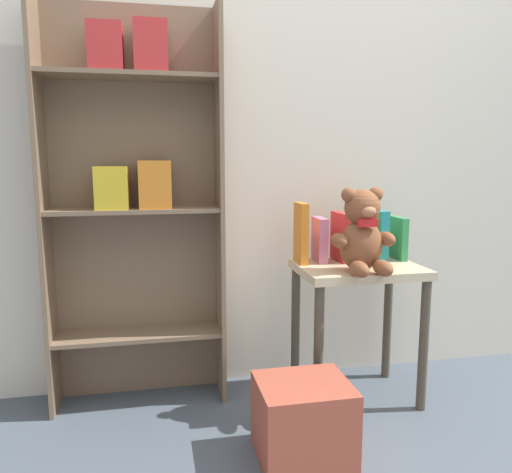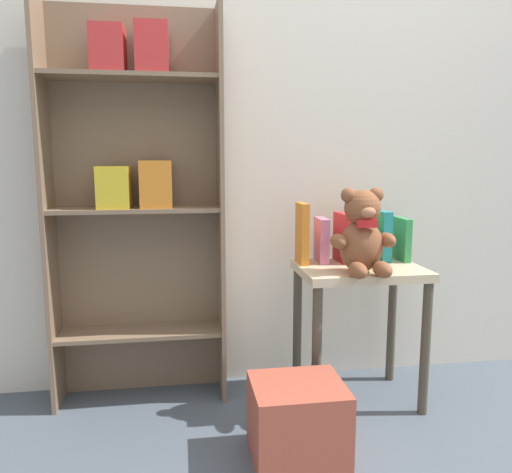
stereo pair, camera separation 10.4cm
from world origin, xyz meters
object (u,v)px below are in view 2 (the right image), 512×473
object	(u,v)px
book_standing_red	(342,238)
book_standing_pink	(322,240)
bookshelf_side	(137,186)
storage_bin	(298,421)
book_standing_teal	(382,236)
teddy_bear	(363,234)
book_standing_yellow	(363,237)
display_table	(359,293)
book_standing_orange	(302,233)
book_standing_green	(402,239)

from	to	relation	value
book_standing_red	book_standing_pink	bearing A→B (deg)	170.99
bookshelf_side	storage_bin	xyz separation A→B (m)	(0.58, -0.59, -0.81)
book_standing_teal	storage_bin	size ratio (longest dim) A/B	0.69
teddy_bear	book_standing_yellow	size ratio (longest dim) A/B	1.53
display_table	book_standing_pink	distance (m)	0.28
book_standing_pink	book_standing_yellow	xyz separation A→B (m)	(0.19, -0.02, 0.01)
book_standing_teal	storage_bin	bearing A→B (deg)	-137.79
teddy_bear	book_standing_teal	distance (m)	0.28
display_table	teddy_bear	distance (m)	0.30
book_standing_red	storage_bin	bearing A→B (deg)	-125.12
book_standing_orange	book_standing_red	xyz separation A→B (m)	(0.19, 0.00, -0.02)
bookshelf_side	book_standing_green	xyz separation A→B (m)	(1.17, -0.10, -0.25)
display_table	teddy_bear	size ratio (longest dim) A/B	1.76
book_standing_orange	book_standing_red	world-z (taller)	book_standing_orange
book_standing_orange	book_standing_teal	xyz separation A→B (m)	(0.37, 0.00, -0.02)
storage_bin	book_standing_teal	bearing A→B (deg)	44.51
book_standing_pink	display_table	bearing A→B (deg)	-36.44
book_standing_green	book_standing_yellow	bearing A→B (deg)	-176.60
bookshelf_side	book_standing_pink	world-z (taller)	bookshelf_side
book_standing_orange	book_standing_green	xyz separation A→B (m)	(0.46, -0.00, -0.04)
teddy_bear	book_standing_orange	size ratio (longest dim) A/B	1.29
book_standing_orange	storage_bin	distance (m)	0.78
book_standing_orange	book_standing_green	distance (m)	0.47
teddy_bear	book_standing_yellow	bearing A→B (deg)	68.28
display_table	book_standing_red	bearing A→B (deg)	114.18
book_standing_orange	storage_bin	bearing A→B (deg)	-104.66
book_standing_pink	book_standing_teal	xyz separation A→B (m)	(0.28, -0.01, 0.01)
teddy_bear	book_standing_yellow	distance (m)	0.23
book_standing_red	storage_bin	distance (m)	0.82
book_standing_green	teddy_bear	bearing A→B (deg)	-139.83
teddy_bear	book_standing_green	bearing A→B (deg)	38.66
display_table	book_standing_yellow	xyz separation A→B (m)	(0.05, 0.09, 0.23)
bookshelf_side	book_standing_red	size ratio (longest dim) A/B	7.74
bookshelf_side	book_standing_red	world-z (taller)	bookshelf_side
book_standing_orange	book_standing_teal	size ratio (longest dim) A/B	1.18
teddy_bear	bookshelf_side	bearing A→B (deg)	160.78
book_standing_pink	storage_bin	world-z (taller)	book_standing_pink
display_table	book_standing_orange	bearing A→B (deg)	156.88
bookshelf_side	book_standing_yellow	bearing A→B (deg)	-6.14
bookshelf_side	display_table	distance (m)	1.07
book_standing_red	book_standing_yellow	bearing A→B (deg)	-9.07
display_table	storage_bin	distance (m)	0.64
book_standing_yellow	book_standing_teal	size ratio (longest dim) A/B	1.00
book_standing_red	bookshelf_side	bearing A→B (deg)	171.33
book_standing_teal	teddy_bear	bearing A→B (deg)	-131.27
book_standing_red	storage_bin	world-z (taller)	book_standing_red
display_table	book_standing_red	size ratio (longest dim) A/B	2.76
book_standing_pink	storage_bin	bearing A→B (deg)	-110.98
storage_bin	book_standing_green	bearing A→B (deg)	39.53
book_standing_pink	book_standing_red	world-z (taller)	book_standing_red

